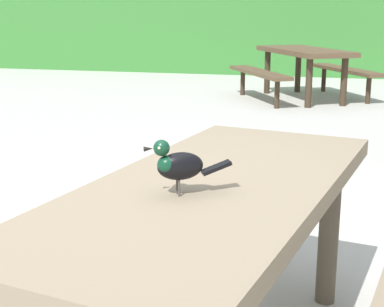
{
  "coord_description": "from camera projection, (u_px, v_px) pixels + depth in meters",
  "views": [
    {
      "loc": [
        0.78,
        -1.88,
        1.32
      ],
      "look_at": [
        0.3,
        -0.03,
        0.84
      ],
      "focal_mm": 53.97,
      "sensor_mm": 36.0,
      "label": 1
    }
  ],
  "objects": [
    {
      "name": "hedge_wall",
      "position": [
        304.0,
        21.0,
        11.63
      ],
      "size": [
        28.0,
        1.21,
        2.11
      ],
      "primitive_type": "cube",
      "color": "#387A33",
      "rests_on": "ground"
    },
    {
      "name": "picnic_table_foreground",
      "position": [
        214.0,
        231.0,
        2.04
      ],
      "size": [
        1.97,
        2.0,
        0.74
      ],
      "color": "#84725B",
      "rests_on": "ground"
    },
    {
      "name": "bird_grackle",
      "position": [
        177.0,
        164.0,
        1.82
      ],
      "size": [
        0.26,
        0.17,
        0.18
      ],
      "color": "black",
      "rests_on": "picnic_table_foreground"
    },
    {
      "name": "picnic_table_mid_left",
      "position": [
        304.0,
        61.0,
        8.44
      ],
      "size": [
        2.32,
        2.33,
        0.74
      ],
      "color": "brown",
      "rests_on": "ground"
    }
  ]
}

